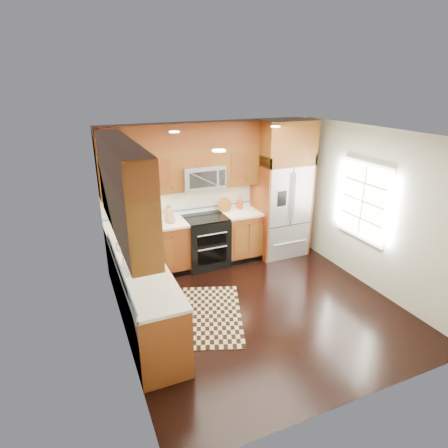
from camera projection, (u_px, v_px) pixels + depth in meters
name	position (u px, v px, depth m)	size (l,w,h in m)	color
ground	(260.00, 307.00, 5.74)	(4.00, 4.00, 0.00)	black
wall_back	(211.00, 192.00, 6.99)	(4.00, 0.02, 2.60)	beige
wall_left	(118.00, 252.00, 4.54)	(0.02, 4.00, 2.60)	beige
wall_right	(372.00, 210.00, 6.01)	(0.02, 4.00, 2.60)	beige
window	(363.00, 201.00, 6.14)	(0.04, 1.10, 1.30)	white
base_cabinets	(165.00, 270.00, 5.90)	(2.85, 3.00, 0.90)	brown
countertop	(170.00, 239.00, 5.88)	(2.86, 3.01, 0.04)	white
upper_cabinets	(161.00, 169.00, 5.53)	(2.85, 3.00, 1.15)	brown
range	(206.00, 241.00, 6.91)	(0.76, 0.67, 0.95)	black
microwave	(202.00, 177.00, 6.60)	(0.76, 0.40, 0.42)	#B2B2B7
refrigerator	(282.00, 189.00, 7.15)	(0.98, 0.75, 2.60)	#B2B2B7
sink_faucet	(139.00, 263.00, 4.94)	(0.54, 0.44, 0.37)	#B2B2B7
rug	(209.00, 315.00, 5.54)	(0.94, 1.57, 0.01)	black
knife_block	(169.00, 215.00, 6.48)	(0.15, 0.18, 0.32)	#A47650
utensil_crock	(240.00, 203.00, 7.18)	(0.14, 0.14, 0.31)	#B93A16
cutting_board	(225.00, 211.00, 7.05)	(0.27, 0.27, 0.02)	brown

